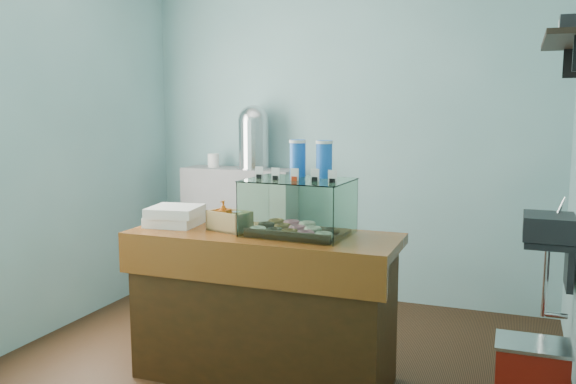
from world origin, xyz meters
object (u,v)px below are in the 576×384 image
at_px(counter, 263,305).
at_px(display_case, 300,204).
at_px(coffee_urn, 254,135).
at_px(red_cooler, 531,372).

distance_m(counter, display_case, 0.66).
height_order(display_case, coffee_urn, coffee_urn).
height_order(counter, display_case, display_case).
relative_size(display_case, red_cooler, 1.54).
bearing_deg(display_case, counter, -158.94).
xyz_separation_m(display_case, red_cooler, (1.30, 0.18, -0.90)).
xyz_separation_m(coffee_urn, red_cooler, (2.27, -1.33, -1.21)).
xyz_separation_m(counter, coffee_urn, (-0.76, 1.58, 0.93)).
bearing_deg(display_case, red_cooler, 10.89).
distance_m(coffee_urn, red_cooler, 2.90).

